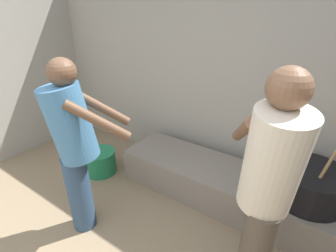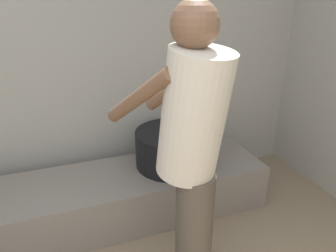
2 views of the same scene
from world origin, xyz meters
name	(u,v)px [view 2 (image 2 of 2)]	position (x,y,z in m)	size (l,w,h in m)	color
block_enclosure_rear	(18,66)	(0.00, 2.69, 1.12)	(5.09, 0.20, 2.24)	#9E998E
hearth_ledge	(105,199)	(0.47, 2.17, 0.18)	(2.48, 0.60, 0.36)	slate
cooking_pot_main	(173,148)	(1.03, 2.20, 0.50)	(0.58, 0.58, 0.73)	black
cook_in_cream_shirt	(192,148)	(0.82, 1.41, 0.90)	(0.57, 0.73, 1.58)	#4C4238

